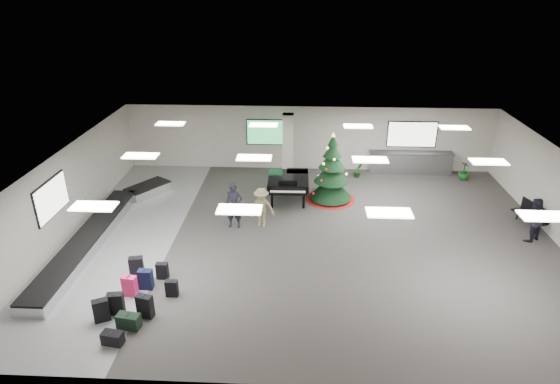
{
  "coord_description": "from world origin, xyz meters",
  "views": [
    {
      "loc": [
        -0.36,
        -15.18,
        8.8
      ],
      "look_at": [
        -1.15,
        1.0,
        1.39
      ],
      "focal_mm": 30.0,
      "sensor_mm": 36.0,
      "label": 1
    }
  ],
  "objects_px": {
    "baggage_carousel": "(101,229)",
    "potted_plant_right": "(465,171)",
    "traveler_a": "(234,205)",
    "grand_piano": "(288,182)",
    "potted_plant_left": "(358,170)",
    "pink_suitcase": "(130,286)",
    "traveler_bench": "(533,220)",
    "bench": "(532,214)",
    "service_counter": "(410,163)",
    "christmas_tree": "(331,177)",
    "traveler_b": "(261,207)"
  },
  "relations": [
    {
      "from": "christmas_tree",
      "to": "traveler_bench",
      "type": "bearing_deg",
      "value": -23.94
    },
    {
      "from": "service_counter",
      "to": "pink_suitcase",
      "type": "height_order",
      "value": "service_counter"
    },
    {
      "from": "grand_piano",
      "to": "traveler_a",
      "type": "bearing_deg",
      "value": -129.9
    },
    {
      "from": "grand_piano",
      "to": "potted_plant_left",
      "type": "height_order",
      "value": "grand_piano"
    },
    {
      "from": "traveler_b",
      "to": "traveler_bench",
      "type": "distance_m",
      "value": 9.95
    },
    {
      "from": "pink_suitcase",
      "to": "potted_plant_right",
      "type": "bearing_deg",
      "value": 45.48
    },
    {
      "from": "baggage_carousel",
      "to": "traveler_a",
      "type": "bearing_deg",
      "value": 9.33
    },
    {
      "from": "potted_plant_right",
      "to": "bench",
      "type": "bearing_deg",
      "value": -75.74
    },
    {
      "from": "pink_suitcase",
      "to": "baggage_carousel",
      "type": "bearing_deg",
      "value": 131.63
    },
    {
      "from": "grand_piano",
      "to": "potted_plant_left",
      "type": "relative_size",
      "value": 2.86
    },
    {
      "from": "christmas_tree",
      "to": "potted_plant_left",
      "type": "xyz_separation_m",
      "value": [
        1.45,
        2.56,
        -0.66
      ]
    },
    {
      "from": "bench",
      "to": "traveler_a",
      "type": "relative_size",
      "value": 0.84
    },
    {
      "from": "christmas_tree",
      "to": "potted_plant_right",
      "type": "bearing_deg",
      "value": 21.13
    },
    {
      "from": "grand_piano",
      "to": "traveler_a",
      "type": "xyz_separation_m",
      "value": [
        -1.99,
        -2.44,
        0.02
      ]
    },
    {
      "from": "pink_suitcase",
      "to": "grand_piano",
      "type": "xyz_separation_m",
      "value": [
        4.57,
        6.91,
        0.56
      ]
    },
    {
      "from": "grand_piano",
      "to": "traveler_bench",
      "type": "relative_size",
      "value": 1.31
    },
    {
      "from": "bench",
      "to": "traveler_b",
      "type": "distance_m",
      "value": 10.47
    },
    {
      "from": "potted_plant_left",
      "to": "grand_piano",
      "type": "bearing_deg",
      "value": -139.77
    },
    {
      "from": "grand_piano",
      "to": "traveler_b",
      "type": "xyz_separation_m",
      "value": [
        -0.96,
        -2.33,
        -0.09
      ]
    },
    {
      "from": "bench",
      "to": "grand_piano",
      "type": "bearing_deg",
      "value": 151.37
    },
    {
      "from": "christmas_tree",
      "to": "bench",
      "type": "relative_size",
      "value": 2.0
    },
    {
      "from": "service_counter",
      "to": "bench",
      "type": "bearing_deg",
      "value": -55.95
    },
    {
      "from": "service_counter",
      "to": "pink_suitcase",
      "type": "distance_m",
      "value": 14.75
    },
    {
      "from": "bench",
      "to": "potted_plant_right",
      "type": "relative_size",
      "value": 1.69
    },
    {
      "from": "grand_piano",
      "to": "bench",
      "type": "xyz_separation_m",
      "value": [
        9.5,
        -1.84,
        -0.37
      ]
    },
    {
      "from": "baggage_carousel",
      "to": "potted_plant_right",
      "type": "xyz_separation_m",
      "value": [
        15.27,
        5.99,
        0.24
      ]
    },
    {
      "from": "service_counter",
      "to": "grand_piano",
      "type": "relative_size",
      "value": 1.83
    },
    {
      "from": "bench",
      "to": "potted_plant_right",
      "type": "xyz_separation_m",
      "value": [
        -1.16,
        4.58,
        -0.07
      ]
    },
    {
      "from": "pink_suitcase",
      "to": "traveler_bench",
      "type": "height_order",
      "value": "traveler_bench"
    },
    {
      "from": "service_counter",
      "to": "traveler_bench",
      "type": "xyz_separation_m",
      "value": [
        3.07,
        -6.42,
        0.3
      ]
    },
    {
      "from": "christmas_tree",
      "to": "traveler_a",
      "type": "distance_m",
      "value": 4.67
    },
    {
      "from": "pink_suitcase",
      "to": "christmas_tree",
      "type": "relative_size",
      "value": 0.22
    },
    {
      "from": "baggage_carousel",
      "to": "grand_piano",
      "type": "relative_size",
      "value": 4.39
    },
    {
      "from": "traveler_a",
      "to": "potted_plant_right",
      "type": "bearing_deg",
      "value": 28.53
    },
    {
      "from": "christmas_tree",
      "to": "traveler_b",
      "type": "bearing_deg",
      "value": -137.53
    },
    {
      "from": "baggage_carousel",
      "to": "service_counter",
      "type": "xyz_separation_m",
      "value": [
        12.84,
        6.73,
        0.33
      ]
    },
    {
      "from": "baggage_carousel",
      "to": "potted_plant_right",
      "type": "height_order",
      "value": "potted_plant_right"
    },
    {
      "from": "traveler_b",
      "to": "potted_plant_right",
      "type": "bearing_deg",
      "value": 35.73
    },
    {
      "from": "baggage_carousel",
      "to": "traveler_bench",
      "type": "relative_size",
      "value": 5.77
    },
    {
      "from": "pink_suitcase",
      "to": "traveler_a",
      "type": "height_order",
      "value": "traveler_a"
    },
    {
      "from": "pink_suitcase",
      "to": "potted_plant_right",
      "type": "height_order",
      "value": "potted_plant_right"
    },
    {
      "from": "service_counter",
      "to": "christmas_tree",
      "type": "height_order",
      "value": "christmas_tree"
    },
    {
      "from": "traveler_bench",
      "to": "potted_plant_left",
      "type": "relative_size",
      "value": 2.18
    },
    {
      "from": "potted_plant_left",
      "to": "potted_plant_right",
      "type": "bearing_deg",
      "value": -0.55
    },
    {
      "from": "traveler_a",
      "to": "potted_plant_right",
      "type": "distance_m",
      "value": 11.56
    },
    {
      "from": "bench",
      "to": "potted_plant_left",
      "type": "xyz_separation_m",
      "value": [
        -6.2,
        4.63,
        -0.13
      ]
    },
    {
      "from": "traveler_b",
      "to": "christmas_tree",
      "type": "bearing_deg",
      "value": 49.57
    },
    {
      "from": "traveler_b",
      "to": "bench",
      "type": "bearing_deg",
      "value": 9.77
    },
    {
      "from": "service_counter",
      "to": "potted_plant_right",
      "type": "relative_size",
      "value": 4.46
    },
    {
      "from": "baggage_carousel",
      "to": "traveler_b",
      "type": "height_order",
      "value": "traveler_b"
    }
  ]
}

